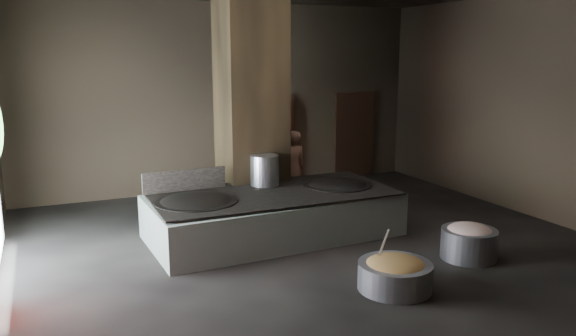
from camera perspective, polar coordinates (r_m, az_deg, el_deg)
name	(u,v)px	position (r m, az deg, el deg)	size (l,w,h in m)	color
floor	(305,245)	(10.15, 1.73, -7.78)	(10.00, 9.00, 0.10)	black
back_wall	(225,98)	(13.85, -6.41, 7.13)	(10.00, 0.10, 4.50)	black
front_wall	(506,164)	(5.91, 21.25, 0.38)	(10.00, 0.10, 4.50)	black
right_wall	(526,106)	(12.65, 23.03, 5.86)	(0.10, 9.00, 4.50)	black
pillar	(251,108)	(11.26, -3.78, 6.15)	(1.20, 1.20, 4.50)	black
hearth_platform	(274,215)	(10.35, -1.48, -4.84)	(4.46, 2.13, 0.78)	silver
platform_cap	(273,193)	(10.24, -1.49, -2.54)	(4.37, 2.10, 0.03)	black
wok_left	(196,206)	(9.77, -9.29, -3.79)	(1.41, 1.41, 0.39)	black
wok_left_rim	(196,202)	(9.75, -9.30, -3.39)	(1.44, 1.44, 0.05)	black
wok_right	(337,189)	(10.86, 5.01, -2.10)	(1.31, 1.31, 0.37)	black
wok_right_rim	(337,185)	(10.85, 5.02, -1.74)	(1.34, 1.34, 0.05)	black
stock_pot	(265,170)	(10.68, -2.38, -0.22)	(0.54, 0.54, 0.58)	#B2B4BA
splash_guard	(185,180)	(10.45, -10.45, -1.23)	(1.55, 0.06, 0.39)	black
cook	(293,168)	(12.34, 0.49, -0.01)	(0.61, 0.39, 1.66)	#8A5946
veg_basin	(395,276)	(8.29, 10.80, -10.73)	(1.06, 1.06, 0.39)	gray
veg_fill	(395,266)	(8.24, 10.84, -9.74)	(0.87, 0.87, 0.27)	olive
ladle	(381,251)	(8.20, 9.43, -8.28)	(0.03, 0.03, 0.84)	#B2B4BA
meat_basin	(469,244)	(9.75, 17.88, -7.34)	(0.90, 0.90, 0.49)	gray
meat_fill	(469,232)	(9.68, 17.96, -6.20)	(0.75, 0.75, 0.29)	tan
doorway_near	(272,142)	(14.30, -1.59, 2.70)	(1.18, 0.08, 2.38)	black
doorway_near_glow	(275,145)	(14.02, -1.37, 2.31)	(0.86, 0.04, 2.04)	#8C6647
doorway_far	(354,136)	(15.36, 6.74, 3.24)	(1.18, 0.08, 2.38)	black
doorway_far_glow	(354,137)	(15.60, 6.77, 3.18)	(0.78, 0.04, 1.84)	#8C6647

